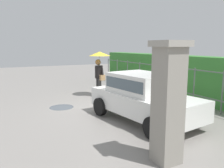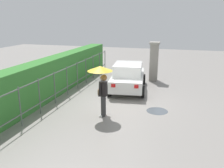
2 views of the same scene
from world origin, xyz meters
The scene contains 7 objects.
ground_plane centered at (0.00, 0.00, 0.00)m, with size 40.00×40.00×0.00m, color gray.
car centered at (1.77, 0.16, 0.80)m, with size 3.90×2.26×1.48m.
pedestrian centered at (-2.04, 0.38, 1.53)m, with size 0.98×0.98×2.07m.
gate_pillar centered at (4.18, -0.94, 1.24)m, with size 0.60×0.60×2.42m.
fence_section centered at (-0.01, 2.92, 0.83)m, with size 12.55×0.05×1.50m.
hedge_row centered at (-0.01, 3.71, 0.95)m, with size 13.50×0.90×1.90m, color #387F33.
puddle_near centered at (-0.90, -1.73, 0.00)m, with size 0.91×0.91×0.00m, color #4C545B.
Camera 1 is at (7.52, -3.88, 2.31)m, focal length 36.54 mm.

